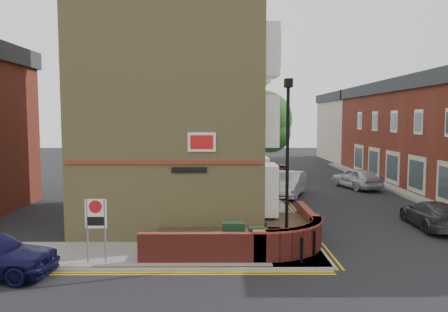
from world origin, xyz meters
TOP-DOWN VIEW (x-y plane):
  - ground at (0.00, 0.00)m, footprint 120.00×120.00m
  - pavement_corner at (-3.50, 1.50)m, footprint 13.00×3.00m
  - pavement_main at (2.00, 16.00)m, footprint 2.00×32.00m
  - pavement_far at (13.00, 13.00)m, footprint 4.00×40.00m
  - kerb_side at (-3.50, 0.00)m, footprint 13.00×0.15m
  - kerb_main_near at (3.00, 16.00)m, footprint 0.15×32.00m
  - kerb_main_far at (11.00, 13.00)m, footprint 0.15×40.00m
  - yellow_lines_side at (-3.50, -0.25)m, footprint 13.00×0.28m
  - yellow_lines_main at (3.25, 16.00)m, footprint 0.28×32.00m
  - corner_building at (-2.84, 8.00)m, footprint 8.95×10.40m
  - garden_wall at (0.00, 2.50)m, footprint 6.80×6.00m
  - lamppost at (1.60, 1.20)m, footprint 0.25×0.50m
  - utility_cabinet_large at (-0.30, 1.30)m, footprint 0.80×0.45m
  - utility_cabinet_small at (0.50, 1.00)m, footprint 0.55×0.40m
  - bollard_near at (2.00, 0.40)m, footprint 0.11×0.11m
  - bollard_far at (2.60, 1.20)m, footprint 0.11×0.11m
  - zone_sign at (-5.00, 0.50)m, footprint 0.72×0.07m
  - far_terrace at (14.50, 17.00)m, footprint 5.40×30.40m
  - far_terrace_cream at (14.50, 38.00)m, footprint 5.40×12.40m
  - tree_near at (2.00, 14.05)m, footprint 3.64×3.65m
  - tree_mid at (2.00, 22.05)m, footprint 4.03×4.03m
  - tree_far at (2.00, 30.05)m, footprint 3.81×3.81m
  - traffic_light_assembly at (2.40, 25.00)m, footprint 0.20×0.16m
  - silver_car_near at (3.60, 13.90)m, footprint 3.21×5.05m
  - red_car_main at (4.08, 21.63)m, footprint 2.44×4.50m
  - grey_car_far at (9.00, 5.64)m, footprint 1.91×4.37m
  - silver_car_far at (9.00, 16.96)m, footprint 3.00×4.76m

SIDE VIEW (x-z plane):
  - ground at x=0.00m, z-range 0.00..0.00m
  - garden_wall at x=0.00m, z-range -0.60..0.60m
  - yellow_lines_side at x=-3.50m, z-range 0.00..0.01m
  - yellow_lines_main at x=3.25m, z-range 0.00..0.01m
  - pavement_corner at x=-3.50m, z-range 0.00..0.12m
  - pavement_main at x=2.00m, z-range 0.00..0.12m
  - pavement_far at x=13.00m, z-range 0.00..0.12m
  - kerb_side at x=-3.50m, z-range 0.00..0.12m
  - kerb_main_near at x=3.00m, z-range 0.00..0.12m
  - kerb_main_far at x=11.00m, z-range 0.00..0.12m
  - bollard_near at x=2.00m, z-range 0.12..1.02m
  - bollard_far at x=2.60m, z-range 0.12..1.02m
  - red_car_main at x=4.08m, z-range 0.00..1.20m
  - grey_car_far at x=9.00m, z-range 0.00..1.25m
  - utility_cabinet_small at x=0.50m, z-range 0.12..1.22m
  - utility_cabinet_large at x=-0.30m, z-range 0.12..1.32m
  - silver_car_far at x=9.00m, z-range 0.00..1.51m
  - silver_car_near at x=3.60m, z-range 0.00..1.57m
  - zone_sign at x=-5.00m, z-range 0.54..2.74m
  - traffic_light_assembly at x=2.40m, z-range 0.68..4.88m
  - lamppost at x=1.60m, z-range 0.19..6.49m
  - far_terrace at x=14.50m, z-range 0.04..8.04m
  - far_terrace_cream at x=14.50m, z-range 0.05..8.05m
  - tree_near at x=2.00m, z-range 1.35..8.05m
  - tree_far at x=2.00m, z-range 1.41..8.42m
  - tree_mid at x=2.00m, z-range 1.49..8.91m
  - corner_building at x=-2.84m, z-range -0.57..13.03m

